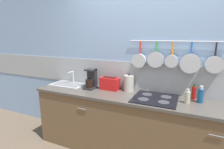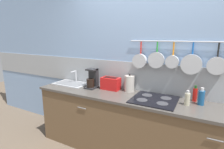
# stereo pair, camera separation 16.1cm
# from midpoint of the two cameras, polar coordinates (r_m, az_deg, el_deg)

# --- Properties ---
(wall_back) EXTENTS (7.20, 0.16, 2.60)m
(wall_back) POSITION_cam_midpoint_polar(r_m,az_deg,el_deg) (2.51, 11.12, 2.98)
(wall_back) COLOR #84A3CC
(wall_back) RESTS_ON ground_plane
(cabinet_base) EXTENTS (3.20, 0.54, 0.85)m
(cabinet_base) POSITION_cam_midpoint_polar(r_m,az_deg,el_deg) (2.50, 8.40, -17.56)
(cabinet_base) COLOR brown
(cabinet_base) RESTS_ON ground_plane
(countertop) EXTENTS (3.24, 0.56, 0.03)m
(countertop) POSITION_cam_midpoint_polar(r_m,az_deg,el_deg) (2.31, 8.75, -7.98)
(countertop) COLOR #4C4742
(countertop) RESTS_ON cabinet_base
(sink_basin) EXTENTS (0.56, 0.34, 0.21)m
(sink_basin) POSITION_cam_midpoint_polar(r_m,az_deg,el_deg) (2.98, -15.43, -2.94)
(sink_basin) COLOR #B7BABF
(sink_basin) RESTS_ON countertop
(coffee_maker) EXTENTS (0.16, 0.19, 0.30)m
(coffee_maker) POSITION_cam_midpoint_polar(r_m,az_deg,el_deg) (2.69, -8.59, -1.85)
(coffee_maker) COLOR #262628
(coffee_maker) RESTS_ON countertop
(toaster) EXTENTS (0.29, 0.15, 0.19)m
(toaster) POSITION_cam_midpoint_polar(r_m,az_deg,el_deg) (2.61, -2.47, -2.96)
(toaster) COLOR red
(toaster) RESTS_ON countertop
(kettle) EXTENTS (0.14, 0.14, 0.26)m
(kettle) POSITION_cam_midpoint_polar(r_m,az_deg,el_deg) (2.54, 3.73, -2.87)
(kettle) COLOR beige
(kettle) RESTS_ON countertop
(cooktop) EXTENTS (0.55, 0.51, 0.01)m
(cooktop) POSITION_cam_midpoint_polar(r_m,az_deg,el_deg) (2.29, 11.90, -7.70)
(cooktop) COLOR black
(cooktop) RESTS_ON countertop
(bottle_hot_sauce) EXTENTS (0.06, 0.06, 0.18)m
(bottle_hot_sauce) POSITION_cam_midpoint_polar(r_m,az_deg,el_deg) (2.24, 21.55, -6.87)
(bottle_hot_sauce) COLOR #BFB799
(bottle_hot_sauce) RESTS_ON countertop
(bottle_vinegar) EXTENTS (0.05, 0.05, 0.20)m
(bottle_vinegar) POSITION_cam_midpoint_polar(r_m,az_deg,el_deg) (2.41, 23.45, -5.44)
(bottle_vinegar) COLOR red
(bottle_vinegar) RESTS_ON countertop
(bottle_olive_oil) EXTENTS (0.07, 0.07, 0.21)m
(bottle_olive_oil) POSITION_cam_midpoint_polar(r_m,az_deg,el_deg) (2.32, 25.20, -6.18)
(bottle_olive_oil) COLOR navy
(bottle_olive_oil) RESTS_ON countertop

